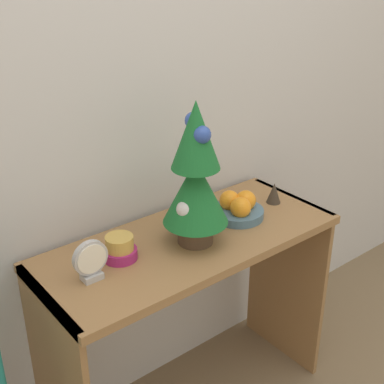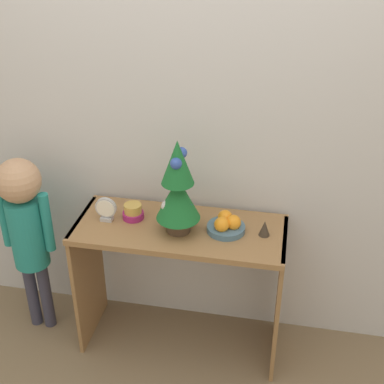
{
  "view_description": "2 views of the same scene",
  "coord_description": "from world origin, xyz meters",
  "px_view_note": "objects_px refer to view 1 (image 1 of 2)",
  "views": [
    {
      "loc": [
        -0.96,
        -0.99,
        1.66
      ],
      "look_at": [
        0.01,
        0.22,
        0.92
      ],
      "focal_mm": 50.0,
      "sensor_mm": 36.0,
      "label": 1
    },
    {
      "loc": [
        0.48,
        -1.92,
        2.21
      ],
      "look_at": [
        0.06,
        0.25,
        0.95
      ],
      "focal_mm": 50.0,
      "sensor_mm": 36.0,
      "label": 2
    }
  ],
  "objects_px": {
    "fruit_bowl": "(238,208)",
    "desk_clock": "(91,261)",
    "singing_bowl": "(120,249)",
    "mini_tree": "(195,175)",
    "figurine": "(274,193)"
  },
  "relations": [
    {
      "from": "singing_bowl",
      "to": "desk_clock",
      "type": "xyz_separation_m",
      "value": [
        -0.12,
        -0.05,
        0.03
      ]
    },
    {
      "from": "mini_tree",
      "to": "singing_bowl",
      "type": "height_order",
      "value": "mini_tree"
    },
    {
      "from": "mini_tree",
      "to": "desk_clock",
      "type": "relative_size",
      "value": 3.74
    },
    {
      "from": "fruit_bowl",
      "to": "desk_clock",
      "type": "xyz_separation_m",
      "value": [
        -0.6,
        -0.02,
        0.03
      ]
    },
    {
      "from": "fruit_bowl",
      "to": "figurine",
      "type": "relative_size",
      "value": 2.35
    },
    {
      "from": "mini_tree",
      "to": "fruit_bowl",
      "type": "bearing_deg",
      "value": 9.81
    },
    {
      "from": "fruit_bowl",
      "to": "desk_clock",
      "type": "distance_m",
      "value": 0.6
    },
    {
      "from": "desk_clock",
      "to": "figurine",
      "type": "height_order",
      "value": "desk_clock"
    },
    {
      "from": "mini_tree",
      "to": "singing_bowl",
      "type": "distance_m",
      "value": 0.33
    },
    {
      "from": "fruit_bowl",
      "to": "figurine",
      "type": "distance_m",
      "value": 0.18
    },
    {
      "from": "mini_tree",
      "to": "singing_bowl",
      "type": "xyz_separation_m",
      "value": [
        -0.25,
        0.07,
        -0.2
      ]
    },
    {
      "from": "mini_tree",
      "to": "fruit_bowl",
      "type": "relative_size",
      "value": 2.58
    },
    {
      "from": "singing_bowl",
      "to": "desk_clock",
      "type": "height_order",
      "value": "desk_clock"
    },
    {
      "from": "singing_bowl",
      "to": "figurine",
      "type": "height_order",
      "value": "same"
    },
    {
      "from": "mini_tree",
      "to": "figurine",
      "type": "distance_m",
      "value": 0.46
    }
  ]
}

